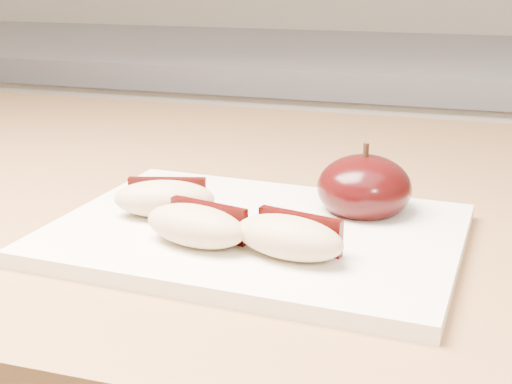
% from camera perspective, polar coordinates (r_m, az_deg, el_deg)
% --- Properties ---
extents(back_cabinet, '(2.40, 0.62, 0.94)m').
position_cam_1_polar(back_cabinet, '(1.41, 13.57, -8.33)').
color(back_cabinet, silver).
rests_on(back_cabinet, ground).
extents(cutting_board, '(0.29, 0.22, 0.01)m').
position_cam_1_polar(cutting_board, '(0.49, -0.00, -3.36)').
color(cutting_board, white).
rests_on(cutting_board, island_counter).
extents(apple_half, '(0.08, 0.08, 0.06)m').
position_cam_1_polar(apple_half, '(0.53, 8.64, 0.33)').
color(apple_half, black).
rests_on(apple_half, cutting_board).
extents(apple_wedge_a, '(0.08, 0.05, 0.03)m').
position_cam_1_polar(apple_wedge_a, '(0.51, -7.31, -0.49)').
color(apple_wedge_a, tan).
rests_on(apple_wedge_a, cutting_board).
extents(apple_wedge_b, '(0.08, 0.05, 0.03)m').
position_cam_1_polar(apple_wedge_b, '(0.46, -4.75, -2.65)').
color(apple_wedge_b, tan).
rests_on(apple_wedge_b, cutting_board).
extents(apple_wedge_c, '(0.08, 0.05, 0.03)m').
position_cam_1_polar(apple_wedge_c, '(0.44, 2.74, -3.59)').
color(apple_wedge_c, tan).
rests_on(apple_wedge_c, cutting_board).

